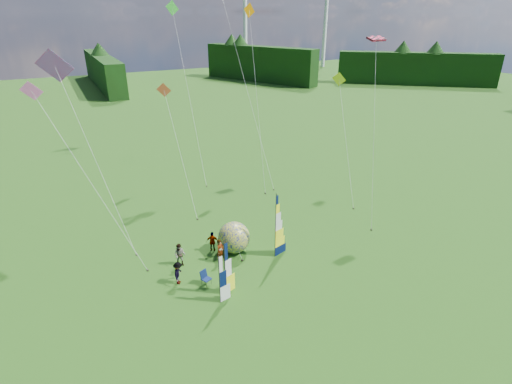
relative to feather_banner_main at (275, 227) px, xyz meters
name	(u,v)px	position (x,y,z in m)	size (l,w,h in m)	color
ground	(296,286)	(-0.44, -3.71, -2.51)	(220.00, 220.00, 0.00)	#1B520D
treeline_ring	(299,234)	(-0.44, -3.71, 1.49)	(210.00, 210.00, 8.00)	black
turbine_left	(326,18)	(69.56, 91.29, 12.49)	(8.00, 1.20, 30.00)	silver
turbine_right	(245,18)	(44.56, 98.29, 12.49)	(8.00, 1.20, 30.00)	silver
feather_banner_main	(275,227)	(0.00, 0.00, 0.00)	(1.36, 0.10, 5.02)	#06123D
side_banner_left	(225,270)	(-4.98, -2.37, -0.62)	(1.05, 0.10, 3.79)	#FCF51B
side_banner_far	(219,281)	(-5.61, -2.96, -0.83)	(0.99, 0.10, 3.37)	white
bol_inflatable	(234,237)	(-2.41, 2.07, -1.30)	(2.42, 2.42, 2.42)	#000977
spectator_a	(220,251)	(-3.85, 1.31, -1.61)	(0.65, 0.43, 1.79)	#66594C
spectator_b	(180,255)	(-6.62, 2.14, -1.64)	(0.84, 0.42, 1.74)	#66594C
spectator_c	(178,273)	(-7.34, 0.15, -1.69)	(1.06, 0.39, 1.63)	#66594C
spectator_d	(213,242)	(-3.85, 2.84, -1.70)	(0.95, 0.39, 1.63)	#66594C
camp_chair	(206,278)	(-5.74, -0.85, -1.99)	(0.60, 0.60, 1.05)	#0A173F
kite_whale	(242,64)	(5.37, 16.97, 9.35)	(3.74, 15.20, 23.72)	black
kite_rainbow_delta	(93,147)	(-10.64, 8.94, 5.08)	(7.18, 12.48, 15.18)	red
kite_parafoil	(375,125)	(10.72, 2.48, 5.68)	(6.45, 8.78, 16.37)	#DD1F49
small_kite_red	(180,147)	(-3.23, 11.99, 3.10)	(2.31, 9.94, 11.22)	#C54C29
small_kite_orange	(257,96)	(5.74, 14.16, 6.52)	(4.55, 10.20, 18.07)	#FF7F00
small_kite_yellow	(346,135)	(12.14, 7.62, 3.32)	(5.86, 10.48, 11.67)	#F9FF1E
small_kite_pink	(91,177)	(-11.36, 5.31, 4.08)	(7.08, 7.80, 13.18)	#FE67C2
small_kite_green	(189,90)	(0.31, 19.41, 6.69)	(3.15, 12.06, 18.40)	green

